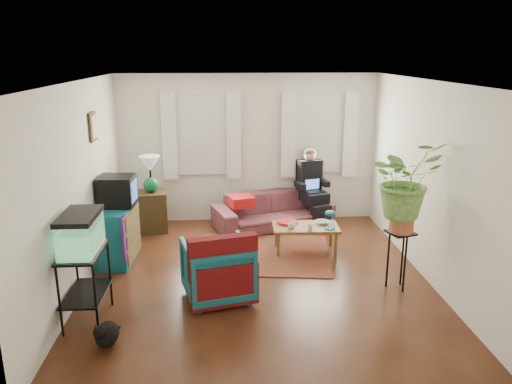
{
  "coord_description": "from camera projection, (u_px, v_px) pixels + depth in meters",
  "views": [
    {
      "loc": [
        -0.44,
        -6.14,
        2.95
      ],
      "look_at": [
        0.0,
        0.4,
        1.1
      ],
      "focal_mm": 35.0,
      "sensor_mm": 36.0,
      "label": 1
    }
  ],
  "objects": [
    {
      "name": "wall_right",
      "position": [
        430.0,
        182.0,
        6.52
      ],
      "size": [
        0.01,
        5.0,
        2.6
      ],
      "primitive_type": "cube",
      "color": "silver",
      "rests_on": "floor"
    },
    {
      "name": "aquarium_stand",
      "position": [
        86.0,
        286.0,
        5.58
      ],
      "size": [
        0.43,
        0.76,
        0.84
      ],
      "primitive_type": "cube",
      "rotation": [
        0.0,
        0.0,
        -0.01
      ],
      "color": "black",
      "rests_on": "floor"
    },
    {
      "name": "seated_person",
      "position": [
        311.0,
        189.0,
        8.81
      ],
      "size": [
        0.67,
        0.75,
        1.21
      ],
      "primitive_type": null,
      "rotation": [
        0.0,
        0.0,
        0.31
      ],
      "color": "black",
      "rests_on": "sofa"
    },
    {
      "name": "bowl",
      "position": [
        322.0,
        222.0,
        7.62
      ],
      "size": [
        0.2,
        0.2,
        0.05
      ],
      "primitive_type": "imported",
      "rotation": [
        0.0,
        0.0,
        -0.03
      ],
      "color": "white",
      "rests_on": "coffee_table"
    },
    {
      "name": "dresser",
      "position": [
        117.0,
        234.0,
        7.21
      ],
      "size": [
        0.5,
        0.93,
        0.81
      ],
      "primitive_type": "cube",
      "rotation": [
        0.0,
        0.0,
        -0.06
      ],
      "color": "#104C62",
      "rests_on": "floor"
    },
    {
      "name": "curtains_right",
      "position": [
        320.0,
        135.0,
        8.69
      ],
      "size": [
        1.36,
        0.06,
        1.5
      ],
      "primitive_type": "cube",
      "color": "white",
      "rests_on": "wall_back"
    },
    {
      "name": "window_right",
      "position": [
        319.0,
        134.0,
        8.76
      ],
      "size": [
        1.08,
        0.04,
        1.38
      ],
      "primitive_type": "cube",
      "color": "white",
      "rests_on": "wall_back"
    },
    {
      "name": "wall_front",
      "position": [
        281.0,
        266.0,
        3.97
      ],
      "size": [
        4.5,
        0.01,
        2.6
      ],
      "primitive_type": "cube",
      "color": "silver",
      "rests_on": "floor"
    },
    {
      "name": "table_lamp",
      "position": [
        150.0,
        175.0,
        8.27
      ],
      "size": [
        0.4,
        0.4,
        0.62
      ],
      "primitive_type": null,
      "rotation": [
        0.0,
        0.0,
        0.15
      ],
      "color": "white",
      "rests_on": "side_table"
    },
    {
      "name": "potted_plant",
      "position": [
        404.0,
        191.0,
        6.12
      ],
      "size": [
        1.07,
        0.99,
        0.97
      ],
      "primitive_type": "imported",
      "rotation": [
        0.0,
        0.0,
        0.32
      ],
      "color": "#599947",
      "rests_on": "plant_stand"
    },
    {
      "name": "side_table",
      "position": [
        153.0,
        211.0,
        8.45
      ],
      "size": [
        0.53,
        0.53,
        0.68
      ],
      "primitive_type": "cube",
      "rotation": [
        0.0,
        0.0,
        0.15
      ],
      "color": "#372314",
      "rests_on": "floor"
    },
    {
      "name": "cup_a",
      "position": [
        292.0,
        225.0,
        7.43
      ],
      "size": [
        0.11,
        0.11,
        0.09
      ],
      "primitive_type": "imported",
      "rotation": [
        0.0,
        0.0,
        -0.03
      ],
      "color": "white",
      "rests_on": "coffee_table"
    },
    {
      "name": "aquarium",
      "position": [
        80.0,
        232.0,
        5.4
      ],
      "size": [
        0.38,
        0.69,
        0.44
      ],
      "primitive_type": "cube",
      "rotation": [
        0.0,
        0.0,
        -0.01
      ],
      "color": "#7FD899",
      "rests_on": "aquarium_stand"
    },
    {
      "name": "crt_tv",
      "position": [
        117.0,
        191.0,
        7.13
      ],
      "size": [
        0.52,
        0.48,
        0.43
      ],
      "primitive_type": "cube",
      "rotation": [
        0.0,
        0.0,
        -0.06
      ],
      "color": "black",
      "rests_on": "dresser"
    },
    {
      "name": "wall_left",
      "position": [
        79.0,
        189.0,
        6.22
      ],
      "size": [
        0.01,
        5.0,
        2.6
      ],
      "primitive_type": "cube",
      "color": "silver",
      "rests_on": "floor"
    },
    {
      "name": "sofa",
      "position": [
        273.0,
        205.0,
        8.61
      ],
      "size": [
        2.18,
        1.37,
        0.79
      ],
      "primitive_type": "imported",
      "rotation": [
        0.0,
        0.0,
        0.31
      ],
      "color": "brown",
      "rests_on": "floor"
    },
    {
      "name": "coffee_table",
      "position": [
        305.0,
        239.0,
        7.59
      ],
      "size": [
        1.0,
        0.57,
        0.41
      ],
      "primitive_type": "cube",
      "rotation": [
        0.0,
        0.0,
        -0.03
      ],
      "color": "brown",
      "rests_on": "floor"
    },
    {
      "name": "window_left",
      "position": [
        202.0,
        135.0,
        8.63
      ],
      "size": [
        1.08,
        0.04,
        1.38
      ],
      "primitive_type": "cube",
      "color": "white",
      "rests_on": "wall_back"
    },
    {
      "name": "snack_tray",
      "position": [
        287.0,
        222.0,
        7.65
      ],
      "size": [
        0.31,
        0.31,
        0.04
      ],
      "primitive_type": "cylinder",
      "rotation": [
        0.0,
        0.0,
        -0.03
      ],
      "color": "#B21414",
      "rests_on": "coffee_table"
    },
    {
      "name": "armchair",
      "position": [
        217.0,
        267.0,
        6.11
      ],
      "size": [
        0.94,
        0.91,
        0.81
      ],
      "primitive_type": "imported",
      "rotation": [
        0.0,
        0.0,
        3.39
      ],
      "color": "#11586B",
      "rests_on": "floor"
    },
    {
      "name": "plant_stand",
      "position": [
        398.0,
        260.0,
        6.36
      ],
      "size": [
        0.41,
        0.41,
        0.77
      ],
      "primitive_type": "cube",
      "rotation": [
        0.0,
        0.0,
        0.32
      ],
      "color": "black",
      "rests_on": "floor"
    },
    {
      "name": "ceiling",
      "position": [
        258.0,
        82.0,
        6.02
      ],
      "size": [
        4.5,
        5.0,
        0.01
      ],
      "primitive_type": "cube",
      "color": "white",
      "rests_on": "wall_back"
    },
    {
      "name": "picture_frame",
      "position": [
        94.0,
        127.0,
        6.87
      ],
      "size": [
        0.04,
        0.32,
        0.4
      ],
      "primitive_type": "cube",
      "color": "#3D2616",
      "rests_on": "wall_left"
    },
    {
      "name": "wall_back",
      "position": [
        248.0,
        149.0,
        8.77
      ],
      "size": [
        4.5,
        0.01,
        2.6
      ],
      "primitive_type": "cube",
      "color": "silver",
      "rests_on": "floor"
    },
    {
      "name": "serape_throw",
      "position": [
        223.0,
        264.0,
        5.77
      ],
      "size": [
        0.83,
        0.38,
        0.67
      ],
      "primitive_type": "cube",
      "rotation": [
        0.0,
        0.0,
        0.25
      ],
      "color": "#9E0A0A",
      "rests_on": "armchair"
    },
    {
      "name": "floor",
      "position": [
        258.0,
        278.0,
        6.72
      ],
      "size": [
        4.5,
        5.0,
        0.01
      ],
      "primitive_type": "cube",
      "color": "#4F2B14",
      "rests_on": "ground"
    },
    {
      "name": "birdcage",
      "position": [
        330.0,
        220.0,
        7.38
      ],
      "size": [
        0.17,
        0.17,
        0.29
      ],
      "primitive_type": null,
      "rotation": [
        0.0,
        0.0,
        -0.03
      ],
      "color": "#115B6B",
      "rests_on": "coffee_table"
    },
    {
      "name": "area_rug",
      "position": [
        262.0,
        254.0,
        7.52
      ],
      "size": [
        2.19,
        1.85,
        0.01
      ],
      "primitive_type": "cube",
      "rotation": [
        0.0,
        0.0,
        -0.13
      ],
      "color": "brown",
      "rests_on": "floor"
    },
    {
      "name": "black_cat",
      "position": [
        107.0,
        332.0,
        5.15
      ],
      "size": [
        0.31,
        0.41,
        0.31
      ],
      "primitive_type": "ellipsoid",
      "rotation": [
        0.0,
        0.0,
        -0.2
      ],
      "color": "black",
      "rests_on": "floor"
    },
    {
      "name": "curtains_left",
      "position": [
        202.0,
        136.0,
        8.55
      ],
      "size": [
        1.36,
        0.06,
        1.5
      ],
      "primitive_type": "cube",
      "color": "white",
      "rests_on": "wall_back"
    },
    {
      "name": "cup_b",
      "position": [
        310.0,
        227.0,
        7.37
      ],
      "size": [
        0.09,
        0.09,
        0.08
      ],
      "primitive_type": "imported",
      "rotation": [
        0.0,
        0.0,
        -0.03
      ],
      "color": "beige",
      "rests_on": "coffee_table"
    }
  ]
}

